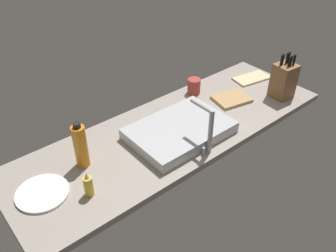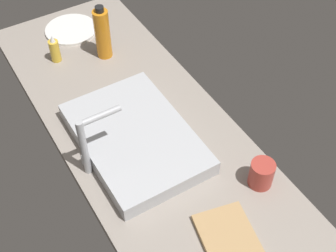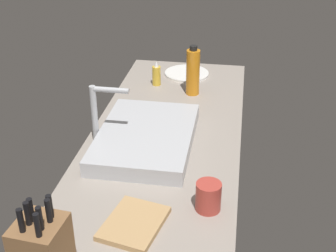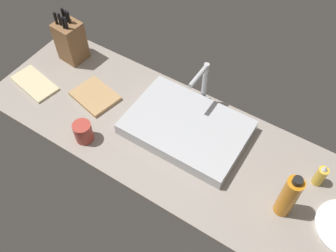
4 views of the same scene
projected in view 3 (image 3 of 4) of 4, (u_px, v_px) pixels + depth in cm
name	position (u px, v px, depth cm)	size (l,w,h in cm)	color
countertop_slab	(161.00, 152.00, 177.23)	(181.88, 59.94, 3.50)	gray
sink_basin	(146.00, 137.00, 177.28)	(51.49, 35.16, 5.96)	#B7BABF
faucet	(99.00, 110.00, 172.30)	(5.50, 14.88, 24.01)	#B7BABF
cutting_board	(135.00, 223.00, 136.91)	(20.44, 15.82, 1.80)	tan
soap_bottle	(156.00, 75.00, 226.30)	(4.14, 4.14, 12.29)	gold
water_bottle	(193.00, 72.00, 214.42)	(6.30, 6.30, 23.60)	orange
dinner_plate	(187.00, 73.00, 240.10)	(22.72, 22.72, 1.20)	white
coffee_mug	(208.00, 197.00, 142.08)	(7.93, 7.93, 9.43)	#B23D33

